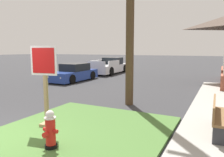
{
  "coord_description": "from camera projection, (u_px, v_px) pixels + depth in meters",
  "views": [
    {
      "loc": [
        5.1,
        -2.97,
        2.26
      ],
      "look_at": [
        1.67,
        3.79,
        1.24
      ],
      "focal_mm": 34.63,
      "sensor_mm": 36.0,
      "label": 1
    }
  ],
  "objects": [
    {
      "name": "fire_hydrant",
      "position": [
        50.0,
        130.0,
        4.76
      ],
      "size": [
        0.38,
        0.34,
        0.86
      ],
      "color": "black",
      "rests_on": "grass_corner_patch"
    },
    {
      "name": "sidewalk_strip",
      "position": [
        222.0,
        113.0,
        7.56
      ],
      "size": [
        2.2,
        14.16,
        0.12
      ],
      "primitive_type": "cube",
      "color": "#9E9B93",
      "rests_on": "ground"
    },
    {
      "name": "manhole_cover",
      "position": [
        55.0,
        122.0,
        6.77
      ],
      "size": [
        0.7,
        0.7,
        0.02
      ],
      "primitive_type": "cylinder",
      "color": "black",
      "rests_on": "ground"
    },
    {
      "name": "parked_sedan_blue",
      "position": [
        74.0,
        73.0,
        15.68
      ],
      "size": [
        1.84,
        4.12,
        1.25
      ],
      "color": "#233D93",
      "rests_on": "ground"
    },
    {
      "name": "street_bench",
      "position": [
        219.0,
        115.0,
        5.54
      ],
      "size": [
        0.43,
        1.77,
        0.85
      ],
      "color": "brown",
      "rests_on": "sidewalk_strip"
    },
    {
      "name": "grass_corner_patch",
      "position": [
        84.0,
        130.0,
        5.97
      ],
      "size": [
        4.45,
        4.54,
        0.08
      ],
      "primitive_type": "cube",
      "color": "#477033",
      "rests_on": "ground"
    },
    {
      "name": "pickup_truck_white",
      "position": [
        110.0,
        67.0,
        20.58
      ],
      "size": [
        2.19,
        5.4,
        1.48
      ],
      "color": "silver",
      "rests_on": "ground"
    },
    {
      "name": "stop_sign",
      "position": [
        45.0,
        86.0,
        6.02
      ],
      "size": [
        0.8,
        0.34,
        2.28
      ],
      "color": "#A3845B",
      "rests_on": "grass_corner_patch"
    }
  ]
}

